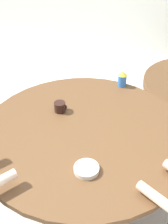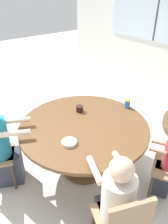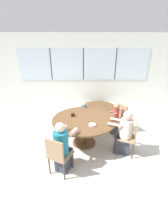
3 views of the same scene
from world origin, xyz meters
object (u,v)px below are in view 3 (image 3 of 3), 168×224
person_toddler (115,119)px  coffee_mug (73,115)px  folded_table_stack (99,109)px  chair_for_woman_green_shirt (58,154)px  bowl_white_shallow (92,125)px  chair_for_toddler (119,116)px  person_woman_green_shirt (63,149)px  person_man_blue_shirt (124,134)px  chair_for_man_blue_shirt (132,135)px  sippy_cup (85,105)px

person_toddler → coffee_mug: 1.25m
folded_table_stack → chair_for_woman_green_shirt: bearing=-109.2°
coffee_mug → bowl_white_shallow: coffee_mug is taller
chair_for_toddler → person_woman_green_shirt: size_ratio=0.78×
bowl_white_shallow → person_woman_green_shirt: bearing=-138.3°
person_woman_green_shirt → coffee_mug: 1.08m
chair_for_toddler → person_man_blue_shirt: person_man_blue_shirt is taller
chair_for_toddler → person_toddler: size_ratio=0.92×
person_toddler → bowl_white_shallow: bearing=111.2°
bowl_white_shallow → chair_for_man_blue_shirt: bearing=-5.2°
chair_for_toddler → coffee_mug: chair_for_toddler is taller
person_woman_green_shirt → sippy_cup: person_woman_green_shirt is taller
person_man_blue_shirt → coffee_mug: bearing=88.6°
person_toddler → coffee_mug: size_ratio=9.50×
chair_for_man_blue_shirt → sippy_cup: bearing=63.9°
person_toddler → bowl_white_shallow: size_ratio=5.68×
person_toddler → sippy_cup: (-0.86, 0.25, 0.33)m
chair_for_man_blue_shirt → folded_table_stack: (-0.46, 2.58, -0.44)m
coffee_mug → chair_for_woman_green_shirt: bearing=-100.4°
chair_for_woman_green_shirt → chair_for_toddler: size_ratio=1.00×
chair_for_man_blue_shirt → bowl_white_shallow: (-0.89, 0.08, 0.23)m
coffee_mug → bowl_white_shallow: size_ratio=0.60×
bowl_white_shallow → folded_table_stack: bearing=80.3°
chair_for_woman_green_shirt → person_man_blue_shirt: size_ratio=0.79×
chair_for_man_blue_shirt → bowl_white_shallow: size_ratio=5.21×
chair_for_woman_green_shirt → sippy_cup: (0.53, 1.77, 0.29)m
folded_table_stack → bowl_white_shallow: bearing=-99.7°
chair_for_toddler → sippy_cup: bearing=51.4°
bowl_white_shallow → sippy_cup: bearing=98.6°
chair_for_toddler → person_woman_green_shirt: (-1.45, -1.44, -0.01)m
sippy_cup → folded_table_stack: bearing=67.7°
chair_for_man_blue_shirt → person_man_blue_shirt: person_man_blue_shirt is taller
chair_for_man_blue_shirt → person_man_blue_shirt: (-0.15, 0.06, -0.01)m
chair_for_man_blue_shirt → person_toddler: size_ratio=0.92×
chair_for_woman_green_shirt → coffee_mug: chair_for_woman_green_shirt is taller
person_woman_green_shirt → bowl_white_shallow: size_ratio=6.72×
chair_for_toddler → person_toddler: (-0.13, -0.07, -0.04)m
person_woman_green_shirt → person_man_blue_shirt: bearing=47.2°
coffee_mug → bowl_white_shallow: (0.47, -0.49, -0.02)m
folded_table_stack → chair_for_man_blue_shirt: bearing=-79.9°
chair_for_toddler → sippy_cup: (-0.99, 0.18, 0.29)m
chair_for_toddler → person_toddler: 0.16m
chair_for_man_blue_shirt → folded_table_stack: chair_for_man_blue_shirt is taller
chair_for_woman_green_shirt → sippy_cup: size_ratio=5.64×
person_man_blue_shirt → folded_table_stack: 2.58m
bowl_white_shallow → chair_for_toddler: bearing=46.9°
person_toddler → person_man_blue_shirt: bearing=154.3°
person_woman_green_shirt → coffee_mug: person_woman_green_shirt is taller
chair_for_man_blue_shirt → chair_for_toddler: 0.97m
bowl_white_shallow → person_toddler: bearing=49.5°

